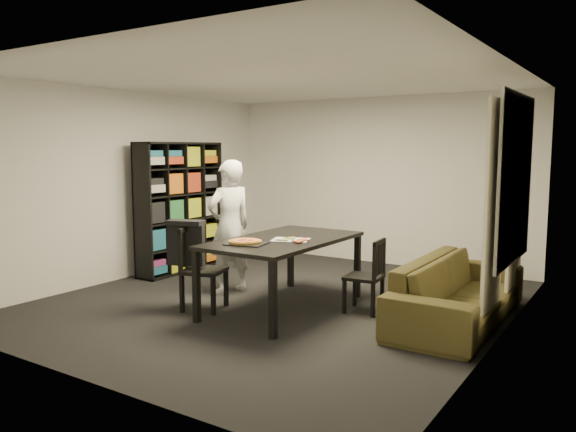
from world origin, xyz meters
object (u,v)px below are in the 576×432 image
Objects in this scene: chair_left at (197,262)px; person at (229,227)px; dining_table at (283,245)px; pepperoni_pizza at (245,241)px; baking_tray at (246,244)px; chair_right at (371,271)px; sofa at (458,291)px; bookshelf at (180,207)px.

person is at bearing -6.63° from chair_left.
dining_table is 1.16× the size of person.
baking_tray is at bearing -24.12° from pepperoni_pizza.
chair_right is (1.71, 0.93, -0.06)m from chair_left.
sofa is (2.62, 1.12, -0.21)m from chair_left.
pepperoni_pizza is 2.30m from sofa.
chair_left is at bearing -178.07° from pepperoni_pizza.
bookshelf is 1.14× the size of person.
chair_left is 0.75m from baking_tray.
person reaches higher than pepperoni_pizza.
chair_left reaches higher than sofa.
dining_table is at bearing -72.29° from chair_right.
baking_tray is at bearing -53.81° from chair_right.
sofa is at bearing 29.47° from pepperoni_pizza.
chair_left is 1.14× the size of chair_right.
person is (1.40, -0.59, -0.11)m from bookshelf.
pepperoni_pizza is at bearing 119.47° from sofa.
baking_tray is at bearing -31.20° from bookshelf.
chair_left is 2.68× the size of pepperoni_pizza.
pepperoni_pizza is (-0.14, -0.52, 0.10)m from dining_table.
dining_table is (2.36, -0.83, -0.22)m from bookshelf.
chair_left reaches higher than chair_right.
chair_right reaches higher than baking_tray.
bookshelf is 3.32m from chair_right.
chair_left is (1.55, -1.37, -0.42)m from bookshelf.
pepperoni_pizza reaches higher than chair_right.
pepperoni_pizza is at bearing -105.27° from dining_table.
bookshelf is 2.11m from chair_left.
chair_left is at bearing 113.20° from sofa.
bookshelf reaches higher than person.
person is 2.84m from sofa.
baking_tray is (-1.02, -0.92, 0.34)m from chair_right.
baking_tray is 2.28m from sofa.
baking_tray is 1.14× the size of pepperoni_pizza.
pepperoni_pizza is at bearing -31.26° from bookshelf.
person is 4.78× the size of pepperoni_pizza.
dining_table is at bearing 77.20° from baking_tray.
dining_table is 1.01m from chair_right.
chair_left is 0.84m from person.
sofa is (1.93, 1.11, -0.48)m from baking_tray.
dining_table is 4.83× the size of baking_tray.
person is at bearing 166.11° from dining_table.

